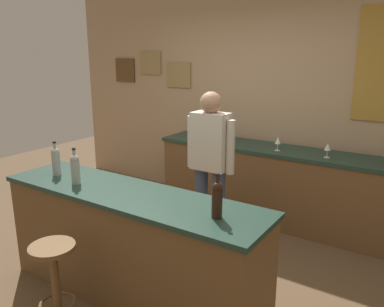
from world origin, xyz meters
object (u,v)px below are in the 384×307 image
Objects in this scene: wine_bottle_a at (56,160)px; wine_glass_c at (278,141)px; wine_glass_d at (328,147)px; bartender at (210,162)px; bar_stool at (55,274)px; wine_glass_b at (233,133)px; wine_glass_a at (222,131)px; wine_bottle_c at (217,198)px; wine_bottle_b at (75,168)px.

wine_bottle_a is 2.36m from wine_glass_c.
wine_bottle_a reaches higher than wine_glass_d.
bartender reaches higher than bar_stool.
wine_bottle_a reaches higher than wine_glass_b.
wine_glass_d is at bearing 47.33° from wine_bottle_a.
wine_glass_c is (0.81, -0.16, 0.00)m from wine_glass_a.
wine_glass_b is 1.17m from wine_glass_d.
wine_bottle_c reaches higher than bar_stool.
wine_glass_c is 1.00× the size of wine_glass_d.
wine_bottle_a is (-0.95, -1.07, 0.12)m from bartender.
bartender is 1.17m from wine_glass_a.
bar_stool is 2.22× the size of wine_bottle_a.
wine_bottle_c is at bearing -57.25° from bartender.
wine_bottle_c reaches higher than wine_glass_d.
wine_bottle_b is (0.33, -0.06, 0.00)m from wine_bottle_a.
wine_bottle_a is at bearing -102.55° from wine_glass_a.
wine_glass_d is (1.83, 1.98, -0.05)m from wine_bottle_a.
wine_glass_c is at bearing -179.53° from wine_glass_d.
bar_stool is at bearing -114.59° from wine_glass_d.
wine_bottle_c is (1.31, 0.05, 0.00)m from wine_bottle_b.
wine_bottle_a reaches higher than wine_glass_a.
bartender is 0.97m from wine_glass_c.
wine_glass_a is at bearing 93.72° from bar_stool.
wine_bottle_b reaches higher than wine_glass_b.
bartender is 5.29× the size of wine_bottle_b.
wine_glass_b is (-0.28, 1.01, 0.07)m from bartender.
wine_glass_c reaches higher than bar_stool.
wine_glass_d is at bearing 46.07° from bartender.
wine_glass_a is (0.48, 2.14, -0.05)m from wine_bottle_a.
wine_glass_a is (0.15, 2.20, -0.05)m from wine_bottle_b.
wine_bottle_b is 2.26m from wine_glass_c.
wine_bottle_c is 1.97× the size of wine_glass_a.
bar_stool is at bearing -90.22° from wine_glass_b.
wine_glass_a is at bearing 113.64° from bartender.
bartender is 10.45× the size of wine_glass_c.
wine_glass_c is (0.34, 0.91, 0.07)m from bartender.
wine_bottle_a is 1.64m from wine_bottle_c.
wine_glass_b is at bearing 115.00° from wine_bottle_c.
bartender is 5.29× the size of wine_bottle_c.
wine_bottle_c is 1.97× the size of wine_glass_c.
wine_bottle_c is at bearing -65.00° from wine_glass_b.
bartender is at bearing 122.75° from wine_bottle_c.
wine_bottle_a is at bearing 168.88° from wine_bottle_b.
wine_glass_b and wine_glass_d have the same top height.
wine_bottle_c is at bearing 30.15° from bar_stool.
wine_glass_a is at bearing 168.67° from wine_glass_c.
wine_glass_c is at bearing -9.46° from wine_glass_b.
wine_glass_c is at bearing -11.33° from wine_glass_a.
bar_stool is at bearing -149.85° from wine_bottle_c.
wine_bottle_b is at bearing -118.64° from bartender.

